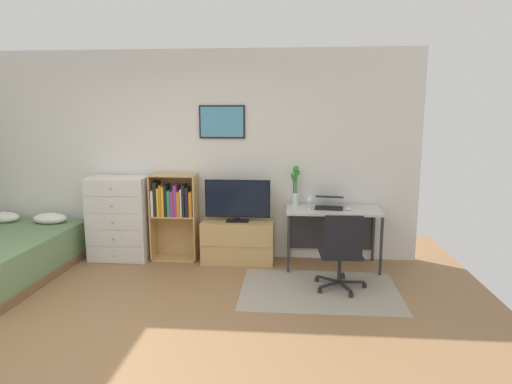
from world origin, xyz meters
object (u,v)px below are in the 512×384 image
at_px(bookshelf, 173,208).
at_px(television, 237,201).
at_px(dresser, 119,218).
at_px(bamboo_vase, 295,184).
at_px(desk, 333,218).
at_px(laptop, 329,203).
at_px(wine_glass, 310,198).
at_px(tv_stand, 238,241).
at_px(computer_mouse, 348,209).
at_px(office_chair, 341,250).

relative_size(bookshelf, television, 1.36).
distance_m(dresser, television, 1.58).
xyz_separation_m(television, bamboo_vase, (0.72, 0.13, 0.20)).
xyz_separation_m(desk, laptop, (-0.05, -0.00, 0.20)).
bearing_deg(wine_glass, bamboo_vase, 129.45).
bearing_deg(tv_stand, desk, -0.67).
bearing_deg(wine_glass, computer_mouse, -4.81).
height_order(computer_mouse, wine_glass, wine_glass).
height_order(dresser, television, dresser).
xyz_separation_m(laptop, wine_glass, (-0.25, -0.10, 0.07)).
relative_size(computer_mouse, bamboo_vase, 0.21).
height_order(television, office_chair, television).
height_order(bookshelf, desk, bookshelf).
relative_size(desk, office_chair, 1.34).
bearing_deg(wine_glass, laptop, 21.35).
bearing_deg(bamboo_vase, bookshelf, -177.77).
bearing_deg(computer_mouse, laptop, 147.92).
height_order(dresser, desk, dresser).
bearing_deg(computer_mouse, tv_stand, 173.68).
distance_m(television, bamboo_vase, 0.76).
xyz_separation_m(tv_stand, television, (-0.00, -0.02, 0.54)).
bearing_deg(computer_mouse, dresser, 177.33).
height_order(tv_stand, television, television).
distance_m(laptop, computer_mouse, 0.26).
bearing_deg(bookshelf, wine_glass, -5.05).
relative_size(office_chair, laptop, 2.09).
bearing_deg(office_chair, bookshelf, 153.41).
relative_size(computer_mouse, wine_glass, 0.58).
bearing_deg(television, laptop, 0.35).
bearing_deg(laptop, desk, 8.97).
bearing_deg(bamboo_vase, desk, -14.02).
height_order(bamboo_vase, wine_glass, bamboo_vase).
bearing_deg(bookshelf, dresser, -175.34).
xyz_separation_m(tv_stand, computer_mouse, (1.37, -0.15, 0.49)).
xyz_separation_m(office_chair, computer_mouse, (0.15, 0.72, 0.30)).
height_order(bookshelf, wine_glass, bookshelf).
distance_m(television, office_chair, 1.53).
relative_size(office_chair, computer_mouse, 8.27).
distance_m(bookshelf, laptop, 2.00).
relative_size(tv_stand, office_chair, 1.07).
relative_size(television, laptop, 2.01).
bearing_deg(bookshelf, bamboo_vase, 2.23).
relative_size(laptop, bamboo_vase, 0.82).
height_order(dresser, bamboo_vase, bamboo_vase).
distance_m(tv_stand, desk, 1.24).
height_order(tv_stand, laptop, laptop).
bearing_deg(computer_mouse, desk, 141.04).
relative_size(dresser, laptop, 2.66).
bearing_deg(tv_stand, dresser, -179.45).
bearing_deg(television, dresser, 179.73).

